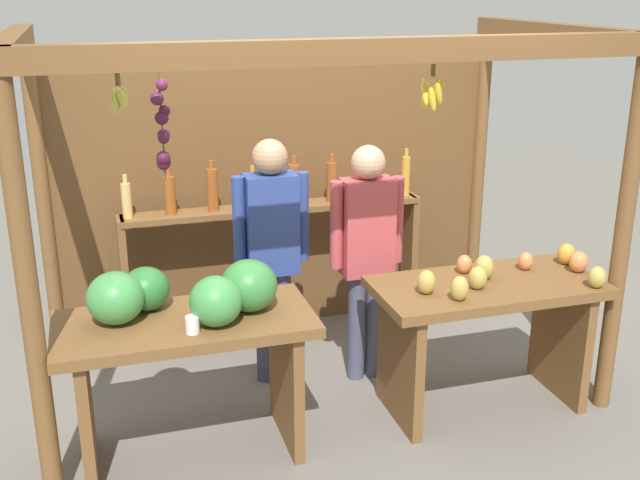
% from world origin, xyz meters
% --- Properties ---
extents(ground_plane, '(12.00, 12.00, 0.00)m').
position_xyz_m(ground_plane, '(0.00, 0.00, 0.00)').
color(ground_plane, slate).
rests_on(ground_plane, ground).
extents(market_stall, '(3.34, 1.85, 2.23)m').
position_xyz_m(market_stall, '(-0.01, 0.41, 1.30)').
color(market_stall, brown).
rests_on(market_stall, ground).
extents(fruit_counter_left, '(1.35, 0.68, 1.09)m').
position_xyz_m(fruit_counter_left, '(-0.88, -0.64, 0.74)').
color(fruit_counter_left, brown).
rests_on(fruit_counter_left, ground).
extents(fruit_counter_right, '(1.36, 0.64, 0.96)m').
position_xyz_m(fruit_counter_right, '(0.90, -0.65, 0.61)').
color(fruit_counter_right, brown).
rests_on(fruit_counter_right, ground).
extents(bottle_shelf_unit, '(2.14, 0.22, 1.35)m').
position_xyz_m(bottle_shelf_unit, '(-0.09, 0.65, 0.82)').
color(bottle_shelf_unit, brown).
rests_on(bottle_shelf_unit, ground).
extents(vendor_man, '(0.48, 0.22, 1.60)m').
position_xyz_m(vendor_man, '(-0.25, 0.04, 0.96)').
color(vendor_man, '#3C3D5A').
rests_on(vendor_man, ground).
extents(vendor_woman, '(0.48, 0.21, 1.55)m').
position_xyz_m(vendor_woman, '(0.33, -0.10, 0.93)').
color(vendor_woman, '#484C66').
rests_on(vendor_woman, ground).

